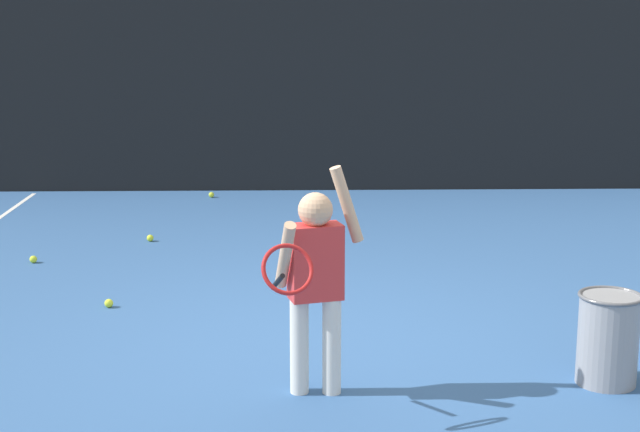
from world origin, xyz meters
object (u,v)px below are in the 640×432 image
(tennis_ball_1, at_px, (150,238))
(tennis_ball_2, at_px, (33,259))
(tennis_ball_0, at_px, (211,195))
(tennis_ball_3, at_px, (109,303))
(tennis_player, at_px, (314,275))
(ball_hopper, at_px, (608,338))

(tennis_ball_1, bearing_deg, tennis_ball_2, -139.67)
(tennis_ball_0, distance_m, tennis_ball_3, 4.35)
(tennis_player, relative_size, ball_hopper, 2.40)
(tennis_ball_2, bearing_deg, tennis_ball_0, 66.08)
(tennis_player, xyz_separation_m, tennis_ball_2, (-2.46, 3.03, -0.69))
(tennis_ball_0, bearing_deg, ball_hopper, -63.93)
(tennis_player, xyz_separation_m, tennis_ball_1, (-1.53, 3.82, -0.69))
(tennis_player, distance_m, tennis_ball_1, 4.17)
(tennis_ball_0, distance_m, tennis_ball_1, 2.26)
(tennis_ball_3, bearing_deg, tennis_ball_2, 124.88)
(tennis_ball_2, xyz_separation_m, tennis_ball_3, (0.93, -1.33, 0.00))
(ball_hopper, distance_m, tennis_ball_3, 3.67)
(tennis_ball_1, height_order, tennis_ball_3, same)
(tennis_player, height_order, tennis_ball_1, tennis_player)
(tennis_ball_0, bearing_deg, tennis_ball_3, -95.35)
(tennis_player, xyz_separation_m, ball_hopper, (1.77, 0.12, -0.44))
(tennis_ball_0, relative_size, tennis_ball_1, 1.00)
(tennis_ball_0, distance_m, tennis_ball_2, 3.29)
(tennis_ball_1, height_order, tennis_ball_2, same)
(tennis_ball_1, relative_size, tennis_ball_3, 1.00)
(tennis_ball_0, relative_size, tennis_ball_3, 1.00)
(tennis_player, bearing_deg, tennis_ball_2, 113.78)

